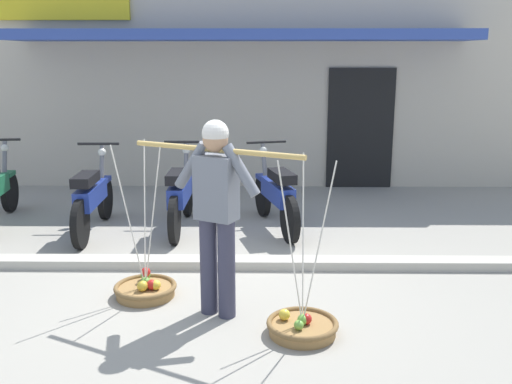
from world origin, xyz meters
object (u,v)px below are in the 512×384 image
at_px(fruit_vendor, 216,206).
at_px(motorcycle_end_of_row, 276,195).
at_px(fruit_basket_right_side, 146,288).
at_px(motorcycle_second_in_row, 92,198).
at_px(fruit_basket_left_side, 302,325).
at_px(motorcycle_third_in_row, 181,195).

xyz_separation_m(fruit_vendor, motorcycle_end_of_row, (0.56, 2.52, -0.52)).
bearing_deg(motorcycle_end_of_row, fruit_basket_right_side, -120.45).
relative_size(motorcycle_second_in_row, motorcycle_end_of_row, 1.02).
distance_m(fruit_vendor, motorcycle_second_in_row, 2.96).
relative_size(fruit_vendor, motorcycle_second_in_row, 0.93).
distance_m(fruit_basket_right_side, motorcycle_end_of_row, 2.53).
bearing_deg(fruit_basket_left_side, motorcycle_end_of_row, 92.91).
xyz_separation_m(motorcycle_third_in_row, motorcycle_end_of_row, (1.22, 0.02, 0.00)).
height_order(fruit_basket_right_side, motorcycle_second_in_row, fruit_basket_right_side).
distance_m(fruit_basket_right_side, motorcycle_second_in_row, 2.25).
relative_size(fruit_vendor, motorcycle_end_of_row, 0.95).
bearing_deg(fruit_vendor, motorcycle_third_in_row, 104.88).
relative_size(fruit_basket_right_side, motorcycle_third_in_row, 0.80).
height_order(fruit_vendor, motorcycle_second_in_row, fruit_vendor).
height_order(fruit_basket_right_side, motorcycle_end_of_row, fruit_basket_right_side).
bearing_deg(fruit_basket_right_side, motorcycle_second_in_row, 118.19).
bearing_deg(motorcycle_end_of_row, motorcycle_third_in_row, -178.93).
bearing_deg(fruit_basket_left_side, motorcycle_second_in_row, 132.46).
bearing_deg(fruit_basket_left_side, fruit_basket_right_side, 152.50).
bearing_deg(fruit_vendor, fruit_basket_left_side, -27.45).
xyz_separation_m(motorcycle_second_in_row, motorcycle_third_in_row, (1.09, 0.18, 0.00)).
height_order(fruit_vendor, fruit_basket_right_side, fruit_vendor).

